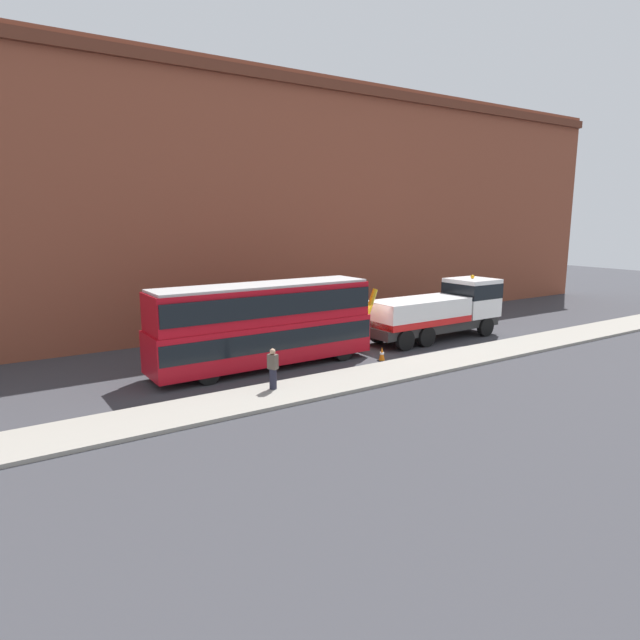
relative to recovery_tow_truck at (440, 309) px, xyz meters
name	(u,v)px	position (x,y,z in m)	size (l,w,h in m)	color
ground_plane	(364,350)	(-5.60, 0.10, -1.76)	(120.00, 120.00, 0.00)	#38383D
near_kerb	(417,366)	(-5.60, -4.10, -1.68)	(60.00, 2.80, 0.15)	gray
building_facade	(289,203)	(-5.60, 8.10, 6.31)	(60.00, 1.50, 16.00)	brown
recovery_tow_truck	(440,309)	(0.00, 0.00, 0.00)	(10.16, 2.75, 3.67)	#2D2D2D
double_decker_bus	(264,322)	(-11.72, -0.01, 0.47)	(11.07, 2.69, 4.06)	#B70C19
pedestrian_onlooker	(273,369)	(-13.16, -3.59, -0.77)	(0.41, 0.47, 1.71)	#232333
traffic_cone_near_bus	(382,354)	(-6.20, -2.16, -1.42)	(0.36, 0.36, 0.72)	orange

